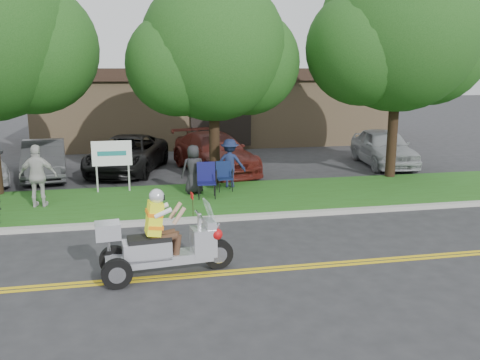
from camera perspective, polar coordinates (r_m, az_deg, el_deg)
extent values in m
plane|color=#28282B|center=(10.84, 0.33, -9.21)|extent=(120.00, 120.00, 0.00)
cube|color=gold|center=(10.32, 1.00, -10.34)|extent=(60.00, 0.10, 0.01)
cube|color=gold|center=(10.46, 0.81, -10.01)|extent=(60.00, 0.10, 0.01)
cube|color=#A8A89E|center=(13.66, -2.29, -4.34)|extent=(60.00, 0.25, 0.12)
cube|color=#265115|center=(15.71, -3.54, -2.13)|extent=(60.00, 4.00, 0.10)
cube|color=#9E7F5B|center=(29.22, -3.47, 8.49)|extent=(18.00, 8.00, 4.00)
cube|color=black|center=(25.15, -2.20, 11.75)|extent=(18.00, 0.30, 0.60)
sphere|color=#1A4513|center=(17.45, -22.28, 13.48)|extent=(4.05, 4.05, 4.05)
cylinder|color=#332114|center=(17.36, -2.91, 6.14)|extent=(0.36, 0.36, 4.20)
sphere|color=#1A4513|center=(17.27, -3.01, 14.58)|extent=(4.80, 4.80, 4.80)
sphere|color=#1A4513|center=(17.77, 0.79, 13.08)|extent=(3.60, 3.60, 3.60)
sphere|color=#1A4513|center=(16.92, -7.01, 12.77)|extent=(3.36, 3.36, 3.36)
cylinder|color=#332114|center=(19.21, 16.87, 7.07)|extent=(0.36, 0.36, 4.76)
sphere|color=#1A4513|center=(19.19, 17.43, 15.69)|extent=(5.60, 5.60, 5.60)
sphere|color=#1A4513|center=(20.12, 20.52, 13.84)|extent=(4.20, 4.20, 4.20)
sphere|color=#1A4513|center=(18.36, 13.66, 14.21)|extent=(3.92, 3.92, 3.92)
cylinder|color=silver|center=(16.88, -15.75, 0.17)|extent=(0.06, 0.06, 1.10)
cylinder|color=silver|center=(16.83, -12.35, 0.31)|extent=(0.06, 0.06, 1.10)
cube|color=white|center=(16.70, -14.20, 2.92)|extent=(1.25, 0.06, 0.80)
cylinder|color=black|center=(10.44, -2.47, -8.31)|extent=(0.62, 0.21, 0.61)
cylinder|color=black|center=(9.80, -13.66, -10.21)|extent=(0.58, 0.21, 0.57)
cylinder|color=black|center=(10.48, -13.97, -8.70)|extent=(0.58, 0.21, 0.57)
cube|color=silver|center=(10.21, -8.63, -8.69)|extent=(1.98, 0.68, 0.18)
cube|color=silver|center=(10.09, -10.40, -7.70)|extent=(0.96, 0.57, 0.36)
cube|color=black|center=(10.03, -10.16, -6.53)|extent=(0.86, 0.52, 0.10)
cube|color=silver|center=(10.26, -4.15, -6.88)|extent=(0.51, 0.54, 0.56)
cube|color=silver|center=(10.11, -3.41, -3.64)|extent=(0.25, 0.49, 0.50)
cube|color=silver|center=(9.89, -14.63, -5.51)|extent=(0.50, 0.48, 0.31)
sphere|color=#B20C0F|center=(10.12, -2.67, -6.03)|extent=(0.22, 0.22, 0.22)
cube|color=#D4DE17|center=(9.92, -9.61, -4.24)|extent=(0.39, 0.44, 0.66)
sphere|color=silver|center=(9.81, -9.34, -1.82)|extent=(0.30, 0.30, 0.30)
cylinder|color=black|center=(16.26, -2.34, -0.72)|extent=(0.03, 0.03, 0.39)
cylinder|color=black|center=(16.34, -0.86, -0.65)|extent=(0.03, 0.03, 0.39)
cylinder|color=black|center=(16.63, -2.59, -0.42)|extent=(0.03, 0.03, 0.39)
cylinder|color=black|center=(16.71, -1.14, -0.35)|extent=(0.03, 0.03, 0.39)
cube|color=#0D1940|center=(16.44, -1.73, 0.16)|extent=(0.50, 0.46, 0.04)
cube|color=#0D1940|center=(16.59, -1.88, 1.22)|extent=(0.50, 0.16, 0.53)
cylinder|color=black|center=(15.37, -4.64, -1.42)|extent=(0.03, 0.03, 0.45)
cylinder|color=black|center=(15.39, -2.81, -1.37)|extent=(0.03, 0.03, 0.45)
cylinder|color=black|center=(15.81, -4.69, -1.03)|extent=(0.03, 0.03, 0.45)
cylinder|color=black|center=(15.83, -2.91, -0.98)|extent=(0.03, 0.03, 0.45)
cube|color=#0F1048|center=(15.55, -3.77, -0.35)|extent=(0.61, 0.56, 0.04)
cube|color=#0F1048|center=(15.72, -3.83, 0.94)|extent=(0.58, 0.22, 0.61)
imported|color=#BBBAB4|center=(15.55, -21.73, 0.43)|extent=(1.09, 0.54, 1.80)
imported|color=#182144|center=(16.91, -1.15, 1.91)|extent=(1.17, 0.89, 1.61)
imported|color=#232325|center=(16.07, -5.24, 1.21)|extent=(0.82, 0.58, 1.56)
imported|color=#313234|center=(20.16, -21.12, 2.16)|extent=(2.03, 4.38, 1.39)
imported|color=black|center=(20.38, -12.54, 2.85)|extent=(3.63, 5.54, 1.42)
imported|color=#561A14|center=(20.00, -2.89, 3.09)|extent=(3.38, 5.58, 1.51)
imported|color=#9B9DA1|center=(22.10, 15.81, 3.57)|extent=(2.40, 4.72, 1.54)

